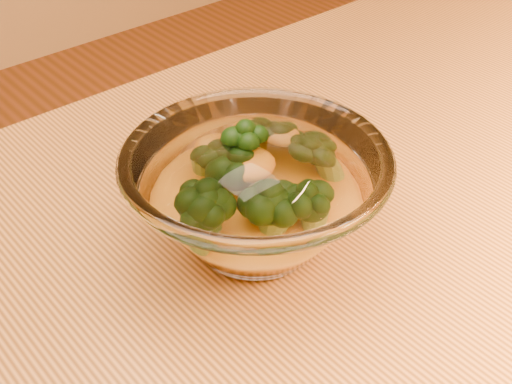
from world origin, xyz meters
The scene contains 4 objects.
table centered at (0.00, 0.00, 0.65)m, with size 1.20×0.80×0.75m.
glass_bowl centered at (-0.04, 0.10, 0.80)m, with size 0.21×0.21×0.09m.
cheese_sauce centered at (-0.04, 0.10, 0.78)m, with size 0.12×0.12×0.03m, color orange.
broccoli_heap centered at (-0.04, 0.10, 0.81)m, with size 0.14×0.13×0.07m.
Camera 1 is at (-0.32, -0.23, 1.13)m, focal length 50.00 mm.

